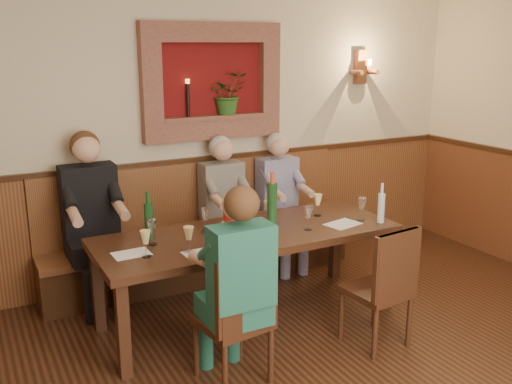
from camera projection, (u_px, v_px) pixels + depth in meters
room_shell at (429, 111)px, 2.63m from camera, size 6.04×6.04×2.82m
wainscoting at (410, 362)px, 2.96m from camera, size 6.02×6.02×1.15m
wall_niche at (217, 86)px, 5.28m from camera, size 1.36×0.30×1.06m
wall_sconce at (362, 68)px, 5.98m from camera, size 0.25×0.20×0.35m
dining_table at (248, 241)px, 4.52m from camera, size 2.40×0.90×0.75m
bench at (203, 246)px, 5.41m from camera, size 3.00×0.45×1.11m
chair_near_left at (235, 343)px, 3.76m from camera, size 0.47×0.47×0.95m
chair_near_right at (377, 310)px, 4.23m from camera, size 0.45×0.45×0.93m
person_bench_left at (94, 236)px, 4.78m from camera, size 0.45×0.55×1.50m
person_bench_mid at (226, 222)px, 5.35m from camera, size 0.40×0.49×1.37m
person_bench_right at (281, 214)px, 5.63m from camera, size 0.39×0.48×1.35m
person_chair_front at (236, 304)px, 3.66m from camera, size 0.40×0.49×1.37m
spittoon_bucket at (238, 219)px, 4.39m from camera, size 0.30×0.30×0.26m
wine_bottle_green_a at (272, 203)px, 4.62m from camera, size 0.09×0.09×0.44m
wine_bottle_green_b at (149, 220)px, 4.30m from camera, size 0.08×0.08×0.37m
water_bottle at (381, 207)px, 4.71m from camera, size 0.07×0.07×0.33m
tasting_sheet_a at (131, 254)px, 4.02m from camera, size 0.26×0.19×0.00m
tasting_sheet_b at (241, 236)px, 4.38m from camera, size 0.36×0.31×0.00m
tasting_sheet_c at (343, 224)px, 4.69m from camera, size 0.32×0.26×0.00m
tasting_sheet_d at (204, 253)px, 4.04m from camera, size 0.28×0.21×0.00m
wine_glass_0 at (146, 244)px, 3.95m from camera, size 0.08×0.08×0.19m
wine_glass_1 at (152, 232)px, 4.18m from camera, size 0.08×0.08×0.19m
wine_glass_2 at (189, 240)px, 4.03m from camera, size 0.08×0.08×0.19m
wine_glass_3 at (206, 220)px, 4.48m from camera, size 0.08×0.08×0.19m
wine_glass_4 at (243, 228)px, 4.28m from camera, size 0.08×0.08×0.19m
wine_glass_5 at (268, 212)px, 4.68m from camera, size 0.08×0.08×0.19m
wine_glass_6 at (308, 218)px, 4.53m from camera, size 0.08×0.08×0.19m
wine_glass_7 at (318, 205)px, 4.89m from camera, size 0.08×0.08×0.19m
wine_glass_8 at (362, 209)px, 4.78m from camera, size 0.08×0.08×0.19m
wine_glass_9 at (247, 236)px, 4.11m from camera, size 0.08×0.08×0.19m
wine_glass_10 at (226, 235)px, 4.13m from camera, size 0.08×0.08×0.19m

